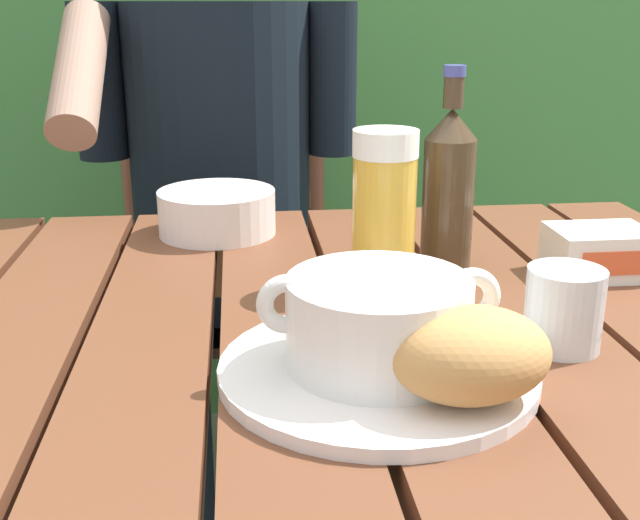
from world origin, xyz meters
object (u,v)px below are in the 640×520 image
at_px(serving_plate, 377,370).
at_px(diner_bowl, 217,212).
at_px(table_knife, 508,329).
at_px(soup_bowl, 378,319).
at_px(chair_near_diner, 227,287).
at_px(water_glass_small, 564,309).
at_px(butter_tub, 599,252).
at_px(beer_glass, 384,209).
at_px(beer_bottle, 449,186).
at_px(bread_roll, 471,355).
at_px(person_eating, 220,185).

xyz_separation_m(serving_plate, diner_bowl, (-0.14, 0.44, 0.02)).
xyz_separation_m(serving_plate, table_knife, (0.14, 0.07, -0.00)).
xyz_separation_m(soup_bowl, table_knife, (0.14, 0.07, -0.05)).
height_order(chair_near_diner, water_glass_small, chair_near_diner).
bearing_deg(butter_tub, chair_near_diner, 119.58).
xyz_separation_m(beer_glass, beer_bottle, (0.08, 0.05, 0.01)).
bearing_deg(butter_tub, beer_glass, -178.86).
xyz_separation_m(bread_roll, beer_bottle, (0.07, 0.34, 0.05)).
relative_size(beer_bottle, table_knife, 1.55).
bearing_deg(serving_plate, table_knife, 28.14).
bearing_deg(beer_bottle, chair_near_diner, 110.43).
height_order(chair_near_diner, table_knife, chair_near_diner).
xyz_separation_m(water_glass_small, diner_bowl, (-0.31, 0.40, -0.01)).
height_order(serving_plate, diner_bowl, diner_bowl).
bearing_deg(diner_bowl, soup_bowl, -72.52).
bearing_deg(beer_glass, beer_bottle, 30.95).
bearing_deg(bread_roll, butter_tub, 50.89).
height_order(bread_roll, beer_bottle, beer_bottle).
xyz_separation_m(soup_bowl, beer_glass, (0.04, 0.22, 0.03)).
xyz_separation_m(person_eating, beer_bottle, (0.27, -0.52, 0.11)).
height_order(person_eating, bread_roll, person_eating).
xyz_separation_m(water_glass_small, table_knife, (-0.04, 0.03, -0.03)).
xyz_separation_m(beer_bottle, water_glass_small, (0.05, -0.23, -0.06)).
distance_m(butter_tub, diner_bowl, 0.48).
relative_size(serving_plate, soup_bowl, 1.31).
height_order(beer_glass, water_glass_small, beer_glass).
height_order(chair_near_diner, beer_bottle, beer_bottle).
distance_m(chair_near_diner, water_glass_small, 1.04).
xyz_separation_m(soup_bowl, water_glass_small, (0.17, 0.04, -0.01)).
distance_m(water_glass_small, butter_tub, 0.22).
height_order(chair_near_diner, person_eating, person_eating).
height_order(water_glass_small, diner_bowl, water_glass_small).
xyz_separation_m(table_knife, diner_bowl, (-0.28, 0.36, 0.03)).
height_order(water_glass_small, butter_tub, water_glass_small).
xyz_separation_m(chair_near_diner, serving_plate, (0.14, -0.99, 0.28)).
distance_m(soup_bowl, bread_roll, 0.09).
bearing_deg(beer_glass, butter_tub, 1.14).
relative_size(beer_glass, beer_bottle, 0.74).
bearing_deg(butter_tub, serving_plate, -142.59).
height_order(person_eating, serving_plate, person_eating).
relative_size(soup_bowl, diner_bowl, 1.30).
distance_m(beer_glass, diner_bowl, 0.29).
bearing_deg(beer_bottle, person_eating, 117.55).
bearing_deg(water_glass_small, beer_bottle, 101.23).
distance_m(soup_bowl, beer_bottle, 0.30).
relative_size(butter_tub, table_knife, 0.73).
bearing_deg(person_eating, soup_bowl, -79.84).
bearing_deg(table_knife, beer_bottle, 92.73).
relative_size(soup_bowl, beer_bottle, 0.87).
distance_m(chair_near_diner, beer_glass, 0.87).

